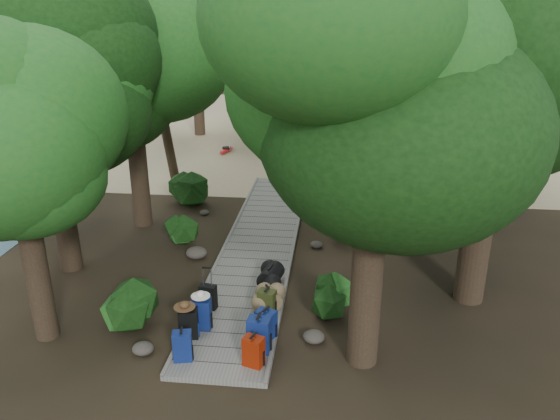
% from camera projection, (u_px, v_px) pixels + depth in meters
% --- Properties ---
extents(ground, '(120.00, 120.00, 0.00)m').
position_uv_depth(ground, '(255.00, 263.00, 14.64)').
color(ground, '#302418').
rests_on(ground, ground).
extents(sand_beach, '(40.00, 22.00, 0.02)m').
position_uv_depth(sand_beach, '(299.00, 130.00, 29.46)').
color(sand_beach, tan).
rests_on(sand_beach, ground).
extents(boardwalk, '(2.00, 12.00, 0.12)m').
position_uv_depth(boardwalk, '(260.00, 245.00, 15.54)').
color(boardwalk, slate).
rests_on(boardwalk, ground).
extents(backpack_left_a, '(0.40, 0.32, 0.67)m').
position_uv_depth(backpack_left_a, '(182.00, 345.00, 10.40)').
color(backpack_left_a, navy).
rests_on(backpack_left_a, boardwalk).
extents(backpack_left_b, '(0.42, 0.33, 0.70)m').
position_uv_depth(backpack_left_b, '(188.00, 322.00, 11.10)').
color(backpack_left_b, black).
rests_on(backpack_left_b, boardwalk).
extents(backpack_left_c, '(0.41, 0.30, 0.75)m').
position_uv_depth(backpack_left_c, '(201.00, 312.00, 11.41)').
color(backpack_left_c, navy).
rests_on(backpack_left_c, boardwalk).
extents(backpack_right_a, '(0.44, 0.37, 0.66)m').
position_uv_depth(backpack_right_a, '(254.00, 350.00, 10.25)').
color(backpack_right_a, '#9C2102').
rests_on(backpack_right_a, boardwalk).
extents(backpack_right_b, '(0.47, 0.35, 0.80)m').
position_uv_depth(backpack_right_b, '(259.00, 333.00, 10.66)').
color(backpack_right_b, navy).
rests_on(backpack_right_b, boardwalk).
extents(backpack_right_c, '(0.47, 0.41, 0.67)m').
position_uv_depth(backpack_right_c, '(266.00, 323.00, 11.11)').
color(backpack_right_c, navy).
rests_on(backpack_right_c, boardwalk).
extents(backpack_right_d, '(0.43, 0.36, 0.58)m').
position_uv_depth(backpack_right_d, '(267.00, 300.00, 12.03)').
color(backpack_right_d, '#2F3714').
rests_on(backpack_right_d, boardwalk).
extents(duffel_right_khaki, '(0.68, 0.76, 0.42)m').
position_uv_depth(duffel_right_khaki, '(269.00, 297.00, 12.31)').
color(duffel_right_khaki, olive).
rests_on(duffel_right_khaki, boardwalk).
extents(duffel_right_black, '(0.61, 0.83, 0.47)m').
position_uv_depth(duffel_right_black, '(271.00, 276.00, 13.20)').
color(duffel_right_black, black).
rests_on(duffel_right_black, boardwalk).
extents(suitcase_on_boardwalk, '(0.40, 0.26, 0.57)m').
position_uv_depth(suitcase_on_boardwalk, '(208.00, 297.00, 12.17)').
color(suitcase_on_boardwalk, black).
rests_on(suitcase_on_boardwalk, boardwalk).
extents(lone_suitcase_on_sand, '(0.48, 0.29, 0.72)m').
position_uv_depth(lone_suitcase_on_sand, '(291.00, 167.00, 21.61)').
color(lone_suitcase_on_sand, black).
rests_on(lone_suitcase_on_sand, sand_beach).
extents(hat_brown, '(0.44, 0.44, 0.13)m').
position_uv_depth(hat_brown, '(184.00, 304.00, 10.95)').
color(hat_brown, '#51351E').
rests_on(hat_brown, backpack_left_b).
extents(hat_white, '(0.40, 0.40, 0.13)m').
position_uv_depth(hat_white, '(200.00, 293.00, 11.26)').
color(hat_white, silver).
rests_on(hat_white, backpack_left_c).
extents(kayak, '(1.15, 2.99, 0.29)m').
position_uv_depth(kayak, '(227.00, 149.00, 25.12)').
color(kayak, red).
rests_on(kayak, sand_beach).
extents(sun_lounger, '(0.93, 1.91, 0.59)m').
position_uv_depth(sun_lounger, '(346.00, 154.00, 23.73)').
color(sun_lounger, silver).
rests_on(sun_lounger, sand_beach).
extents(tree_right_a, '(5.07, 5.07, 8.45)m').
position_uv_depth(tree_right_a, '(375.00, 151.00, 9.18)').
color(tree_right_a, black).
rests_on(tree_right_a, ground).
extents(tree_right_b, '(5.41, 5.41, 9.66)m').
position_uv_depth(tree_right_b, '(497.00, 92.00, 11.15)').
color(tree_right_b, black).
rests_on(tree_right_b, ground).
extents(tree_right_c, '(4.60, 4.60, 7.96)m').
position_uv_depth(tree_right_c, '(401.00, 105.00, 14.49)').
color(tree_right_c, black).
rests_on(tree_right_c, ground).
extents(tree_right_d, '(6.76, 6.76, 12.39)m').
position_uv_depth(tree_right_d, '(466.00, 15.00, 15.00)').
color(tree_right_d, black).
rests_on(tree_right_d, ground).
extents(tree_right_e, '(5.59, 5.59, 10.07)m').
position_uv_depth(tree_right_e, '(392.00, 46.00, 19.50)').
color(tree_right_e, black).
rests_on(tree_right_e, ground).
extents(tree_right_f, '(5.54, 5.54, 9.89)m').
position_uv_depth(tree_right_f, '(472.00, 47.00, 20.44)').
color(tree_right_f, black).
rests_on(tree_right_f, ground).
extents(tree_left_a, '(4.01, 4.01, 6.69)m').
position_uv_depth(tree_left_a, '(21.00, 185.00, 10.26)').
color(tree_left_a, black).
rests_on(tree_left_a, ground).
extents(tree_left_b, '(4.47, 4.47, 8.04)m').
position_uv_depth(tree_left_b, '(49.00, 116.00, 12.92)').
color(tree_left_b, black).
rests_on(tree_left_b, ground).
extents(tree_left_c, '(4.53, 4.53, 7.87)m').
position_uv_depth(tree_left_c, '(132.00, 98.00, 15.75)').
color(tree_left_c, black).
rests_on(tree_left_c, ground).
extents(tree_back_a, '(5.38, 5.38, 9.32)m').
position_uv_depth(tree_back_a, '(266.00, 41.00, 27.43)').
color(tree_back_a, black).
rests_on(tree_back_a, ground).
extents(tree_back_b, '(5.18, 5.18, 9.25)m').
position_uv_depth(tree_back_b, '(326.00, 41.00, 27.75)').
color(tree_back_b, black).
rests_on(tree_back_b, ground).
extents(tree_back_c, '(4.48, 4.48, 8.07)m').
position_uv_depth(tree_back_c, '(410.00, 55.00, 26.91)').
color(tree_back_c, black).
rests_on(tree_back_c, ground).
extents(tree_back_d, '(4.69, 4.69, 7.82)m').
position_uv_depth(tree_back_d, '(196.00, 57.00, 27.04)').
color(tree_back_d, black).
rests_on(tree_back_d, ground).
extents(palm_right_a, '(4.90, 4.90, 8.34)m').
position_uv_depth(palm_right_a, '(373.00, 77.00, 18.22)').
color(palm_right_a, '#124315').
rests_on(palm_right_a, ground).
extents(palm_right_b, '(4.69, 4.69, 9.05)m').
position_uv_depth(palm_right_b, '(420.00, 52.00, 22.96)').
color(palm_right_b, '#124315').
rests_on(palm_right_b, ground).
extents(palm_right_c, '(4.13, 4.13, 6.57)m').
position_uv_depth(palm_right_c, '(340.00, 79.00, 24.26)').
color(palm_right_c, '#124315').
rests_on(palm_right_c, ground).
extents(palm_left_a, '(4.77, 4.77, 7.60)m').
position_uv_depth(palm_left_a, '(161.00, 83.00, 19.52)').
color(palm_left_a, '#124315').
rests_on(palm_left_a, ground).
extents(rock_left_a, '(0.44, 0.39, 0.24)m').
position_uv_depth(rock_left_a, '(143.00, 348.00, 10.85)').
color(rock_left_a, '#4C473F').
rests_on(rock_left_a, ground).
extents(rock_left_b, '(0.33, 0.30, 0.18)m').
position_uv_depth(rock_left_b, '(146.00, 299.00, 12.69)').
color(rock_left_b, '#4C473F').
rests_on(rock_left_b, ground).
extents(rock_left_c, '(0.58, 0.52, 0.32)m').
position_uv_depth(rock_left_c, '(196.00, 253.00, 14.85)').
color(rock_left_c, '#4C473F').
rests_on(rock_left_c, ground).
extents(rock_left_d, '(0.31, 0.28, 0.17)m').
position_uv_depth(rock_left_d, '(204.00, 212.00, 17.86)').
color(rock_left_d, '#4C473F').
rests_on(rock_left_d, ground).
extents(rock_right_a, '(0.45, 0.41, 0.25)m').
position_uv_depth(rock_right_a, '(314.00, 337.00, 11.22)').
color(rock_right_a, '#4C473F').
rests_on(rock_right_a, ground).
extents(rock_right_b, '(0.47, 0.42, 0.26)m').
position_uv_depth(rock_right_b, '(334.00, 289.00, 13.08)').
color(rock_right_b, '#4C473F').
rests_on(rock_right_b, ground).
extents(rock_right_c, '(0.35, 0.31, 0.19)m').
position_uv_depth(rock_right_c, '(316.00, 245.00, 15.50)').
color(rock_right_c, '#4C473F').
rests_on(rock_right_c, ground).
extents(rock_right_d, '(0.59, 0.54, 0.33)m').
position_uv_depth(rock_right_d, '(362.00, 207.00, 18.08)').
color(rock_right_d, '#4C473F').
rests_on(rock_right_d, ground).
extents(shrub_left_a, '(1.15, 1.15, 1.04)m').
position_uv_depth(shrub_left_a, '(132.00, 307.00, 11.57)').
color(shrub_left_a, '#18521B').
rests_on(shrub_left_a, ground).
extents(shrub_left_b, '(1.00, 1.00, 0.90)m').
position_uv_depth(shrub_left_b, '(183.00, 230.00, 15.57)').
color(shrub_left_b, '#18521B').
rests_on(shrub_left_b, ground).
extents(shrub_left_c, '(1.37, 1.37, 1.24)m').
position_uv_depth(shrub_left_c, '(188.00, 187.00, 18.65)').
color(shrub_left_c, '#18521B').
rests_on(shrub_left_c, ground).
extents(shrub_right_a, '(1.04, 1.04, 0.94)m').
position_uv_depth(shrub_right_a, '(334.00, 295.00, 12.11)').
color(shrub_right_a, '#18521B').
rests_on(shrub_right_a, ground).
extents(shrub_right_b, '(1.16, 1.16, 1.04)m').
position_uv_depth(shrub_right_b, '(344.00, 222.00, 15.97)').
color(shrub_right_b, '#18521B').
rests_on(shrub_right_b, ground).
extents(shrub_right_c, '(0.78, 0.78, 0.71)m').
position_uv_depth(shrub_right_c, '(335.00, 189.00, 19.27)').
color(shrub_right_c, '#18521B').
rests_on(shrub_right_c, ground).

